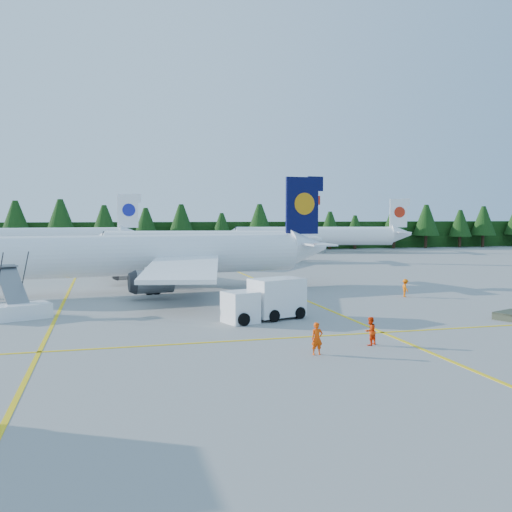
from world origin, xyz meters
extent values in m
plane|color=gray|center=(0.00, 0.00, 0.00)|extent=(320.00, 320.00, 0.00)
cube|color=yellow|center=(-14.00, 20.00, 0.01)|extent=(0.25, 120.00, 0.01)
cube|color=yellow|center=(6.00, 20.00, 0.01)|extent=(0.25, 120.00, 0.01)
cube|color=yellow|center=(0.00, -6.00, 0.01)|extent=(80.00, 0.25, 0.01)
cube|color=black|center=(0.00, 82.00, 3.00)|extent=(220.00, 4.00, 6.00)
cylinder|color=white|center=(-8.13, 17.42, 3.48)|extent=(33.09, 7.57, 3.87)
cube|color=black|center=(9.64, 19.46, 8.31)|extent=(3.69, 0.75, 5.99)
cube|color=white|center=(-6.18, 25.92, 2.90)|extent=(11.29, 15.60, 1.10)
cylinder|color=slate|center=(-7.80, 23.10, 1.55)|extent=(3.50, 2.39, 2.03)
cube|color=white|center=(-4.31, 9.59, 2.90)|extent=(8.57, 15.36, 1.10)
cylinder|color=slate|center=(-6.53, 11.96, 1.55)|extent=(3.50, 2.39, 2.03)
cylinder|color=white|center=(4.16, 50.48, 3.17)|extent=(30.07, 9.23, 3.52)
cone|color=white|center=(-11.75, 53.60, 3.17)|extent=(3.10, 3.93, 3.52)
cube|color=red|center=(20.15, 47.34, 7.58)|extent=(3.34, 0.95, 5.46)
cube|color=white|center=(8.19, 57.32, 2.64)|extent=(6.83, 13.75, 1.00)
cylinder|color=slate|center=(6.01, 55.33, 1.41)|extent=(3.30, 2.39, 1.85)
cube|color=white|center=(5.31, 42.63, 2.64)|extent=(11.05, 14.12, 1.00)
cylinder|color=slate|center=(4.04, 45.30, 1.41)|extent=(3.30, 2.39, 1.85)
cylinder|color=slate|center=(-7.01, 52.68, 0.75)|extent=(0.21, 0.21, 1.50)
cylinder|color=white|center=(-24.10, 63.61, 3.39)|extent=(32.16, 5.52, 3.77)
cube|color=white|center=(-6.71, 64.57, 8.10)|extent=(3.59, 0.53, 5.84)
cylinder|color=white|center=(29.64, 68.89, 3.27)|extent=(30.92, 10.55, 3.64)
cone|color=white|center=(13.36, 72.68, 3.27)|extent=(3.30, 4.12, 3.64)
cube|color=white|center=(46.02, 65.08, 7.82)|extent=(3.44, 1.09, 5.63)
cylinder|color=slate|center=(18.21, 71.55, 0.73)|extent=(0.22, 0.22, 1.45)
cube|color=white|center=(-16.41, 4.82, 0.52)|extent=(4.48, 3.48, 1.04)
cube|color=slate|center=(-17.15, 6.57, 2.18)|extent=(2.88, 4.08, 2.81)
cube|color=slate|center=(-17.89, 8.31, 3.46)|extent=(2.02, 1.72, 0.11)
cube|color=silver|center=(-1.77, -0.55, 1.06)|extent=(2.56, 2.56, 2.12)
cube|color=black|center=(-1.77, -0.55, 1.57)|extent=(2.24, 2.37, 0.91)
cube|color=silver|center=(1.10, 0.42, 1.51)|extent=(4.15, 3.27, 2.63)
cube|color=#353D2C|center=(16.90, -4.08, 0.46)|extent=(2.85, 2.34, 0.14)
imported|color=#F54205|center=(0.04, -10.25, 0.85)|extent=(0.62, 0.42, 1.69)
imported|color=#FF3605|center=(3.70, -8.95, 0.80)|extent=(0.96, 0.89, 1.59)
imported|color=#FF6405|center=(15.27, 7.69, 0.81)|extent=(0.55, 0.73, 1.61)
camera|label=1|loc=(-10.47, -37.67, 7.19)|focal=40.00mm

